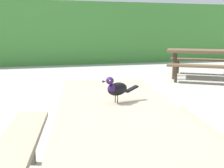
# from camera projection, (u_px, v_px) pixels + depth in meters

# --- Properties ---
(hedge_wall) EXTENTS (28.00, 2.35, 2.23)m
(hedge_wall) POSITION_uv_depth(u_px,v_px,m) (61.00, 33.00, 10.17)
(hedge_wall) COLOR #428438
(hedge_wall) RESTS_ON ground
(picnic_table_foreground) EXTENTS (1.88, 1.90, 0.74)m
(picnic_table_foreground) POSITION_uv_depth(u_px,v_px,m) (116.00, 130.00, 1.78)
(picnic_table_foreground) COLOR gray
(picnic_table_foreground) RESTS_ON ground
(bird_grackle) EXTENTS (0.28, 0.13, 0.18)m
(bird_grackle) POSITION_uv_depth(u_px,v_px,m) (116.00, 88.00, 1.74)
(bird_grackle) COLOR black
(bird_grackle) RESTS_ON picnic_table_foreground
(picnic_table_mid_left) EXTENTS (2.32, 2.31, 0.74)m
(picnic_table_mid_left) POSITION_uv_depth(u_px,v_px,m) (204.00, 57.00, 6.59)
(picnic_table_mid_left) COLOR brown
(picnic_table_mid_left) RESTS_ON ground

